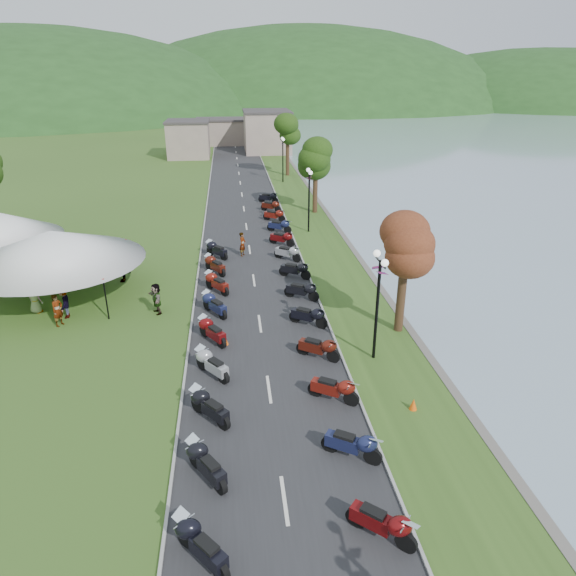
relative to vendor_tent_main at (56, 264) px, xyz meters
name	(u,v)px	position (x,y,z in m)	size (l,w,h in m)	color
road	(246,227)	(11.31, 13.16, -1.99)	(7.00, 120.00, 0.02)	#2C2C2E
hills_backdrop	(229,104)	(11.31, 173.16, -2.00)	(360.00, 120.00, 76.00)	#285621
far_building	(223,134)	(9.31, 58.16, 0.50)	(18.00, 16.00, 5.00)	gray
moto_row_left	(209,435)	(8.96, -14.14, -1.45)	(2.60, 42.02, 1.10)	#331411
moto_row_right	(296,280)	(13.83, -0.33, -1.45)	(2.60, 45.36, 1.10)	#331411
vendor_tent_main	(56,264)	(0.00, 0.00, 0.00)	(6.67, 6.67, 4.00)	white
tree_lakeside	(404,266)	(18.29, -6.33, 1.53)	(2.54, 2.54, 7.05)	#294C13
pedestrian_a	(61,325)	(0.97, -3.81, -2.00)	(0.64, 0.47, 1.75)	slate
pedestrian_b	(100,273)	(1.36, 3.67, -2.00)	(0.93, 0.51, 1.92)	slate
pedestrian_c	(67,317)	(1.05, -2.90, -2.00)	(1.15, 0.48, 1.78)	slate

